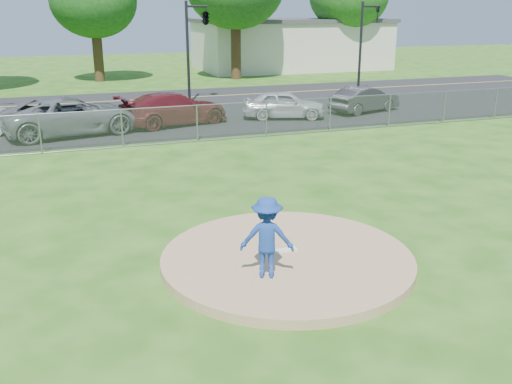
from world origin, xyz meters
TOP-DOWN VIEW (x-y plane):
  - ground at (0.00, 10.00)m, footprint 120.00×120.00m
  - pitchers_mound at (0.00, 0.00)m, footprint 5.40×5.40m
  - pitching_rubber at (0.00, 0.20)m, footprint 0.60×0.15m
  - chain_link_fence at (0.00, 12.00)m, footprint 40.00×0.06m
  - parking_lot at (0.00, 16.50)m, footprint 50.00×8.00m
  - street at (0.00, 24.00)m, footprint 60.00×7.00m
  - commercial_building at (16.00, 38.00)m, footprint 16.40×9.40m
  - traffic_signal_center at (3.97, 22.00)m, footprint 1.42×2.48m
  - traffic_signal_right at (14.24, 22.00)m, footprint 1.28×0.20m
  - pitcher at (-0.76, -0.79)m, footprint 1.20×0.96m
  - traffic_cone at (-5.56, 14.83)m, footprint 0.34×0.34m
  - parked_car_gray at (-3.70, 15.16)m, footprint 6.24×3.79m
  - parked_car_darkred at (0.83, 15.82)m, footprint 5.53×3.35m
  - parked_car_pearl at (6.27, 15.60)m, footprint 4.34×2.77m
  - parked_car_charcoal at (10.93, 15.85)m, footprint 4.25×2.60m

SIDE VIEW (x-z plane):
  - ground at x=0.00m, z-range 0.00..0.00m
  - street at x=0.00m, z-range 0.00..0.01m
  - parking_lot at x=0.00m, z-range 0.00..0.01m
  - pitchers_mound at x=0.00m, z-range 0.00..0.20m
  - pitching_rubber at x=0.00m, z-range 0.20..0.24m
  - traffic_cone at x=-5.56m, z-range 0.01..0.67m
  - parked_car_charcoal at x=10.93m, z-range 0.01..1.33m
  - parked_car_pearl at x=6.27m, z-range 0.01..1.39m
  - chain_link_fence at x=0.00m, z-range 0.00..1.50m
  - parked_car_darkred at x=0.83m, z-range 0.01..1.51m
  - parked_car_gray at x=-3.70m, z-range 0.01..1.63m
  - pitcher at x=-0.76m, z-range 0.20..1.83m
  - commercial_building at x=16.00m, z-range 0.01..4.31m
  - traffic_signal_right at x=14.24m, z-range 0.56..6.16m
  - traffic_signal_center at x=3.97m, z-range 1.81..7.41m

